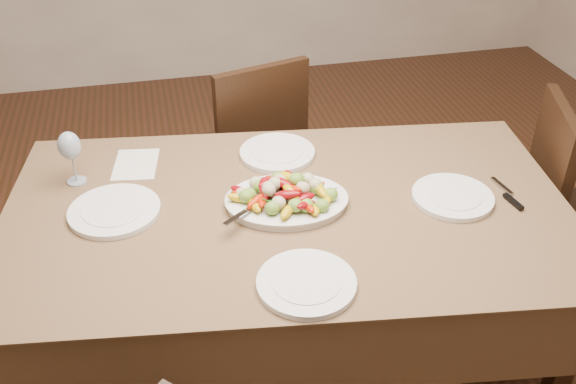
% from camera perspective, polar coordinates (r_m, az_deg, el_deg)
% --- Properties ---
extents(dining_table, '(1.96, 1.27, 0.76)m').
position_cam_1_polar(dining_table, '(2.32, 0.00, -9.05)').
color(dining_table, brown).
rests_on(dining_table, ground).
extents(chair_far, '(0.52, 0.52, 0.95)m').
position_cam_1_polar(chair_far, '(2.97, -3.84, 3.86)').
color(chair_far, black).
rests_on(chair_far, ground).
extents(serving_platter, '(0.42, 0.34, 0.02)m').
position_cam_1_polar(serving_platter, '(2.08, -0.13, -0.92)').
color(serving_platter, white).
rests_on(serving_platter, dining_table).
extents(roasted_vegetables, '(0.34, 0.26, 0.09)m').
position_cam_1_polar(roasted_vegetables, '(2.05, -0.13, 0.38)').
color(roasted_vegetables, maroon).
rests_on(roasted_vegetables, serving_platter).
extents(serving_spoon, '(0.23, 0.25, 0.03)m').
position_cam_1_polar(serving_spoon, '(2.03, -1.86, -0.77)').
color(serving_spoon, '#9EA0A8').
rests_on(serving_spoon, serving_platter).
extents(plate_left, '(0.29, 0.29, 0.02)m').
position_cam_1_polar(plate_left, '(2.12, -15.17, -1.64)').
color(plate_left, white).
rests_on(plate_left, dining_table).
extents(plate_right, '(0.27, 0.27, 0.02)m').
position_cam_1_polar(plate_right, '(2.18, 14.42, -0.44)').
color(plate_right, white).
rests_on(plate_right, dining_table).
extents(plate_far, '(0.28, 0.28, 0.02)m').
position_cam_1_polar(plate_far, '(2.35, -0.96, 3.49)').
color(plate_far, white).
rests_on(plate_far, dining_table).
extents(plate_near, '(0.28, 0.28, 0.02)m').
position_cam_1_polar(plate_near, '(1.79, 1.65, -8.12)').
color(plate_near, white).
rests_on(plate_near, dining_table).
extents(wine_glass, '(0.08, 0.08, 0.20)m').
position_cam_1_polar(wine_glass, '(2.27, -18.68, 3.02)').
color(wine_glass, '#8C99A5').
rests_on(wine_glass, dining_table).
extents(menu_card, '(0.18, 0.23, 0.00)m').
position_cam_1_polar(menu_card, '(2.37, -13.38, 2.41)').
color(menu_card, silver).
rests_on(menu_card, dining_table).
extents(table_knife, '(0.05, 0.20, 0.01)m').
position_cam_1_polar(table_knife, '(2.25, 18.96, -0.25)').
color(table_knife, '#9EA0A8').
rests_on(table_knife, dining_table).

